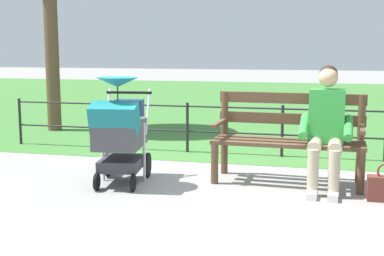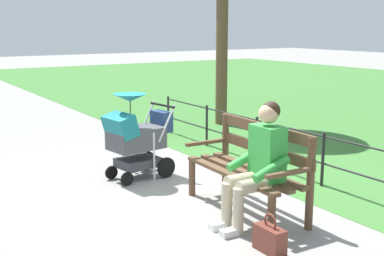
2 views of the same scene
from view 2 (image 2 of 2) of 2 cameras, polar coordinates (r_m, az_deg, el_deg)
ground_plane at (r=6.31m, az=1.06°, el=-7.14°), size 60.00×60.00×0.00m
park_bench at (r=5.59m, az=6.70°, el=-4.02°), size 1.62×0.66×0.96m
person_on_bench at (r=5.13m, az=7.51°, el=-3.71°), size 0.55×0.74×1.28m
stroller at (r=6.71m, az=-6.37°, el=-0.81°), size 0.61×0.94×1.15m
handbag at (r=4.72m, az=8.75°, el=-12.23°), size 0.32×0.14×0.37m
park_fence at (r=7.04m, az=10.68°, el=-1.84°), size 6.58×0.04×0.70m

